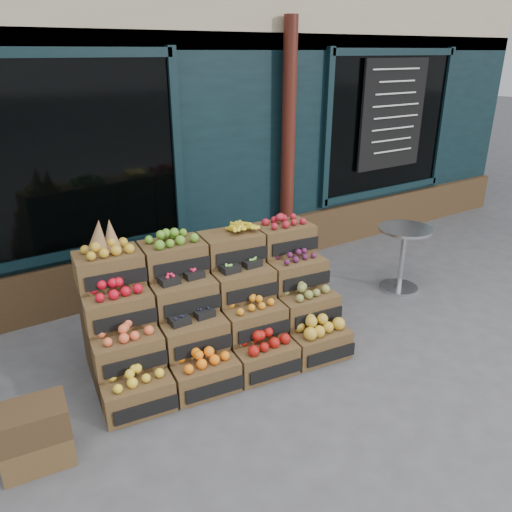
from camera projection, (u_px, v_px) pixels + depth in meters
ground at (311, 353)px, 4.98m from camera, size 60.00×60.00×0.00m
shop_facade at (115, 77)px, 8.01m from camera, size 12.00×6.24×4.80m
crate_display at (213, 313)px, 4.80m from camera, size 2.48×1.43×1.47m
spare_crates at (35, 435)px, 3.57m from camera, size 0.52×0.39×0.49m
bistro_table at (403, 251)px, 6.13m from camera, size 0.65×0.65×0.82m
shopkeeper at (49, 209)px, 5.88m from camera, size 0.87×0.67×2.13m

